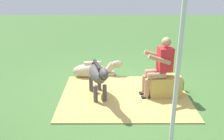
# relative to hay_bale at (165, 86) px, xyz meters

# --- Properties ---
(ground_plane) EXTENTS (24.00, 24.00, 0.00)m
(ground_plane) POSITION_rel_hay_bale_xyz_m (1.03, -0.25, -0.24)
(ground_plane) COLOR #426B33
(hay_patch) EXTENTS (2.84, 2.25, 0.02)m
(hay_patch) POSITION_rel_hay_bale_xyz_m (0.91, 0.04, -0.22)
(hay_patch) COLOR tan
(hay_patch) RESTS_ON ground
(hay_bale) EXTENTS (0.69, 0.40, 0.47)m
(hay_bale) POSITION_rel_hay_bale_xyz_m (0.00, 0.00, 0.00)
(hay_bale) COLOR tan
(hay_bale) RESTS_ON ground
(person_seated) EXTENTS (0.69, 0.48, 1.35)m
(person_seated) POSITION_rel_hay_bale_xyz_m (0.16, 0.02, 0.51)
(person_seated) COLOR tan
(person_seated) RESTS_ON ground
(pony_standing) EXTENTS (0.54, 1.32, 0.92)m
(pony_standing) POSITION_rel_hay_bale_xyz_m (1.49, 0.13, 0.32)
(pony_standing) COLOR #4C4747
(pony_standing) RESTS_ON ground
(pony_lying) EXTENTS (1.36, 0.52, 0.42)m
(pony_lying) POSITION_rel_hay_bale_xyz_m (1.69, -1.15, -0.05)
(pony_lying) COLOR tan
(pony_lying) RESTS_ON ground
(soda_bottle) EXTENTS (0.07, 0.07, 0.28)m
(soda_bottle) POSITION_rel_hay_bale_xyz_m (-0.47, -0.27, -0.10)
(soda_bottle) COLOR #197233
(soda_bottle) RESTS_ON ground
(tent_pole_left) EXTENTS (0.06, 0.06, 2.55)m
(tent_pole_left) POSITION_rel_hay_bale_xyz_m (0.39, 2.24, 1.04)
(tent_pole_left) COLOR silver
(tent_pole_left) RESTS_ON ground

